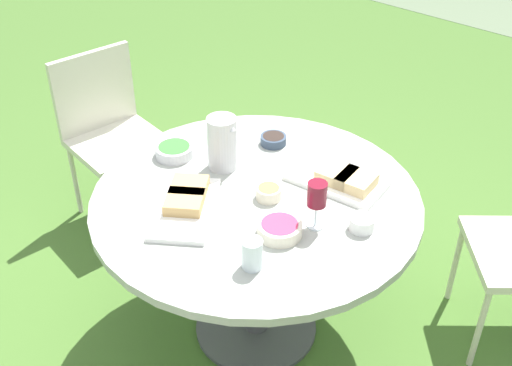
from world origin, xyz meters
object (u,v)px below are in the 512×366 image
object	(u,v)px
chair_far_back	(109,125)
wine_glass	(317,196)
dining_table	(256,219)
water_pitcher	(222,143)

from	to	relation	value
chair_far_back	wine_glass	bearing A→B (deg)	-6.95
dining_table	wine_glass	distance (m)	0.37
chair_far_back	wine_glass	size ratio (longest dim) A/B	4.72
dining_table	chair_far_back	size ratio (longest dim) A/B	1.42
water_pitcher	chair_far_back	bearing A→B (deg)	173.02
water_pitcher	wine_glass	world-z (taller)	water_pitcher
water_pitcher	dining_table	bearing A→B (deg)	-15.05
chair_far_back	water_pitcher	distance (m)	0.99
dining_table	chair_far_back	xyz separation A→B (m)	(-1.16, 0.18, -0.09)
chair_far_back	dining_table	bearing A→B (deg)	-8.63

